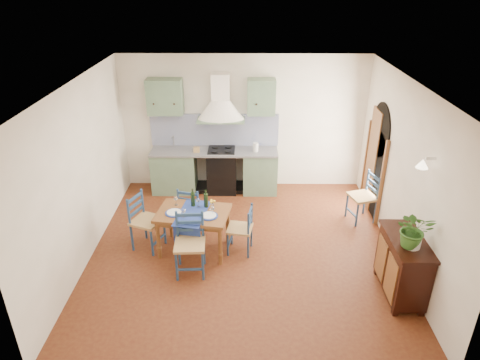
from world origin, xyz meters
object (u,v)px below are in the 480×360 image
Objects in this scene: potted_plant at (414,230)px; chair_near at (190,243)px; dining_table at (193,217)px; sideboard at (402,264)px.

chair_near is at bearing 168.03° from potted_plant.
sideboard is (3.06, -1.04, -0.14)m from dining_table.
chair_near is 3.10m from sideboard.
dining_table is 0.58m from chair_near.
potted_plant is at bearing -95.23° from sideboard.
sideboard is at bearing 84.77° from potted_plant.
dining_table reaches higher than chair_near.
potted_plant is at bearing -11.97° from chair_near.
potted_plant is (3.05, -1.20, 0.55)m from dining_table.
sideboard is 0.71m from potted_plant.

